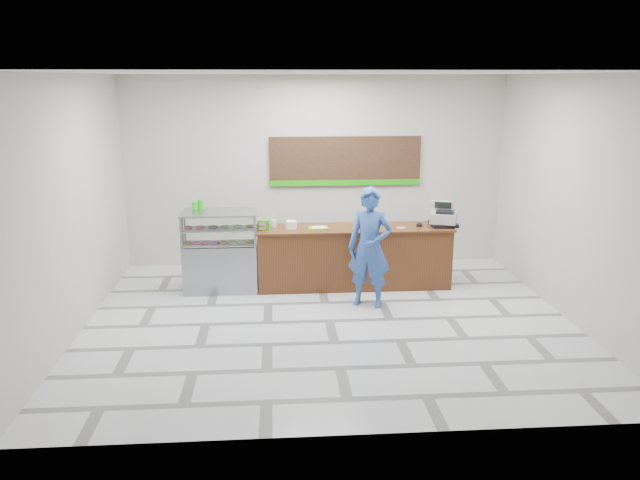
{
  "coord_description": "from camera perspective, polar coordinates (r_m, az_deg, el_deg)",
  "views": [
    {
      "loc": [
        -0.76,
        -8.46,
        3.43
      ],
      "look_at": [
        -0.07,
        0.9,
        0.99
      ],
      "focal_mm": 35.0,
      "sensor_mm": 36.0,
      "label": 1
    }
  ],
  "objects": [
    {
      "name": "napkin_box",
      "position": [
        10.25,
        -2.63,
        1.4
      ],
      "size": [
        0.19,
        0.19,
        0.13
      ],
      "primitive_type": "cube",
      "rotation": [
        0.0,
        0.0,
        -0.28
      ],
      "color": "white",
      "rests_on": "sales_counter"
    },
    {
      "name": "donut_decal",
      "position": [
        10.4,
        7.42,
        1.12
      ],
      "size": [
        0.15,
        0.15,
        0.0
      ],
      "primitive_type": "cylinder",
      "color": "#E25E9D",
      "rests_on": "sales_counter"
    },
    {
      "name": "display_case",
      "position": [
        10.42,
        -9.07,
        -0.93
      ],
      "size": [
        1.22,
        0.72,
        1.33
      ],
      "color": "gray",
      "rests_on": "floor"
    },
    {
      "name": "green_cup_left",
      "position": [
        10.48,
        -11.4,
        3.08
      ],
      "size": [
        0.08,
        0.08,
        0.13
      ],
      "primitive_type": "cylinder",
      "color": "#1CA80B",
      "rests_on": "display_case"
    },
    {
      "name": "customer",
      "position": [
        9.54,
        4.56,
        -0.7
      ],
      "size": [
        0.79,
        0.65,
        1.85
      ],
      "primitive_type": "imported",
      "rotation": [
        0.0,
        0.0,
        -0.36
      ],
      "color": "#2D509C",
      "rests_on": "floor"
    },
    {
      "name": "straw_cup",
      "position": [
        10.35,
        -4.27,
        1.51
      ],
      "size": [
        0.09,
        0.09,
        0.13
      ],
      "primitive_type": "cylinder",
      "color": "silver",
      "rests_on": "sales_counter"
    },
    {
      "name": "cash_register",
      "position": [
        10.63,
        11.22,
        2.09
      ],
      "size": [
        0.55,
        0.57,
        0.4
      ],
      "rotation": [
        0.0,
        0.0,
        -0.36
      ],
      "color": "black",
      "rests_on": "sales_counter"
    },
    {
      "name": "serving_tray",
      "position": [
        10.28,
        -0.16,
        1.13
      ],
      "size": [
        0.34,
        0.26,
        0.02
      ],
      "rotation": [
        0.0,
        0.0,
        0.09
      ],
      "color": "#52B111",
      "rests_on": "sales_counter"
    },
    {
      "name": "menu_board",
      "position": [
        11.59,
        2.33,
        7.15
      ],
      "size": [
        2.8,
        0.06,
        0.9
      ],
      "color": "black",
      "rests_on": "back_wall"
    },
    {
      "name": "sales_counter",
      "position": [
        10.51,
        3.12,
        -1.54
      ],
      "size": [
        3.26,
        0.76,
        1.03
      ],
      "color": "#562C18",
      "rests_on": "floor"
    },
    {
      "name": "card_terminal",
      "position": [
        10.57,
        9.09,
        1.4
      ],
      "size": [
        0.14,
        0.19,
        0.04
      ],
      "primitive_type": "cube",
      "rotation": [
        0.0,
        0.0,
        -0.32
      ],
      "color": "black",
      "rests_on": "sales_counter"
    },
    {
      "name": "back_wall",
      "position": [
        11.61,
        -0.42,
        6.26
      ],
      "size": [
        7.0,
        0.0,
        7.0
      ],
      "primitive_type": "plane",
      "rotation": [
        1.57,
        0.0,
        0.0
      ],
      "color": "#BBB6AC",
      "rests_on": "floor"
    },
    {
      "name": "green_cup_right",
      "position": [
        10.51,
        -10.86,
        3.22
      ],
      "size": [
        0.1,
        0.1,
        0.15
      ],
      "primitive_type": "cylinder",
      "color": "#1CA80B",
      "rests_on": "display_case"
    },
    {
      "name": "promo_box",
      "position": [
        10.2,
        -5.17,
        1.39
      ],
      "size": [
        0.2,
        0.14,
        0.17
      ],
      "primitive_type": "cube",
      "rotation": [
        0.0,
        0.0,
        -0.11
      ],
      "color": "#1CA80B",
      "rests_on": "sales_counter"
    },
    {
      "name": "floor",
      "position": [
        9.16,
        0.86,
        -7.41
      ],
      "size": [
        7.0,
        7.0,
        0.0
      ],
      "primitive_type": "plane",
      "color": "silver",
      "rests_on": "ground"
    },
    {
      "name": "ceiling",
      "position": [
        8.49,
        0.95,
        15.05
      ],
      "size": [
        7.0,
        7.0,
        0.0
      ],
      "primitive_type": "plane",
      "rotation": [
        3.14,
        0.0,
        0.0
      ],
      "color": "silver",
      "rests_on": "back_wall"
    }
  ]
}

